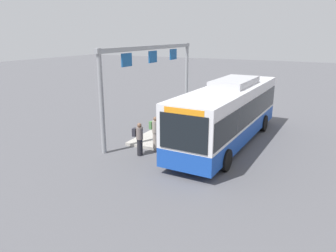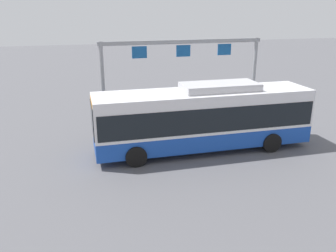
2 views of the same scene
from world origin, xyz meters
The scene contains 8 objects.
ground_plane centered at (0.00, 0.00, 0.00)m, with size 120.00×120.00×0.00m, color #56565B.
platform_curb centered at (-2.01, -3.36, 0.08)m, with size 10.00×2.80×0.16m, color #B2ADA3.
bus_main centered at (-0.01, 0.00, 1.81)m, with size 11.08×2.95×3.46m.
person_boarding centered at (2.08, -3.03, 1.05)m, with size 0.54×0.61×1.67m.
person_waiting_near centered at (3.88, -3.29, 0.89)m, with size 0.37×0.55×1.67m.
person_waiting_mid centered at (2.97, -2.90, 1.05)m, with size 0.45×0.59×1.67m.
platform_sign_gantry centered at (-0.61, -5.06, 3.81)m, with size 10.49×0.24×5.20m.
trash_bin centered at (-5.88, -3.66, 0.61)m, with size 0.52×0.52×0.90m, color #2D5133.
Camera 1 is at (16.63, 4.91, 5.83)m, focal length 34.54 mm.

